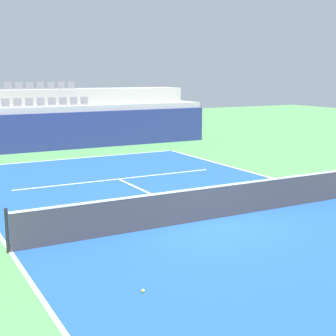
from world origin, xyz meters
name	(u,v)px	position (x,y,z in m)	size (l,w,h in m)	color
ground_plane	(207,220)	(0.00, 0.00, 0.00)	(80.00, 80.00, 0.00)	#4C8C4C
court_surface	(207,220)	(0.00, 0.00, 0.01)	(11.00, 24.00, 0.01)	#1E4C99
baseline_far	(74,158)	(0.00, 11.95, 0.01)	(11.00, 0.10, 0.00)	white
sideline_left	(11,252)	(-5.45, 0.00, 0.01)	(0.10, 24.00, 0.00)	white
service_line_far	(118,179)	(0.00, 6.40, 0.01)	(8.26, 0.10, 0.00)	white
centre_service_line	(155,196)	(0.00, 3.20, 0.01)	(0.10, 6.40, 0.00)	white
back_wall	(55,132)	(0.00, 15.08, 1.02)	(18.68, 0.30, 2.03)	navy
stands_tier_lower	(48,127)	(0.00, 16.43, 1.18)	(18.68, 2.40, 2.36)	#9E9E99
stands_tier_upper	(37,116)	(0.00, 18.83, 1.60)	(18.68, 2.40, 3.20)	#9E9E99
seating_row_lower	(47,103)	(0.00, 16.53, 2.49)	(4.92, 0.44, 0.44)	slate
seating_row_upper	(36,87)	(0.00, 18.93, 3.33)	(4.92, 0.44, 0.44)	slate
tennis_net	(207,203)	(0.00, 0.00, 0.51)	(11.08, 0.08, 1.07)	black
tennis_ball_0	(143,291)	(-3.68, -3.44, 0.04)	(0.07, 0.07, 0.07)	#CCE033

